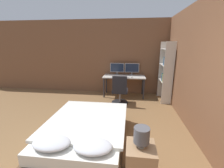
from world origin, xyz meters
TOP-DOWN VIEW (x-y plane):
  - wall_back at (0.00, 4.40)m, footprint 12.00×0.06m
  - wall_side_right at (1.90, 1.50)m, footprint 0.06×12.00m
  - bed at (-0.22, 1.19)m, footprint 1.45×1.91m
  - nightstand at (0.74, 0.50)m, footprint 0.39×0.41m
  - bedside_lamp at (0.74, 0.50)m, footprint 0.21×0.21m
  - desk at (0.35, 4.01)m, footprint 1.48×0.64m
  - monitor_left at (0.08, 4.23)m, footprint 0.51×0.16m
  - monitor_right at (0.62, 4.23)m, footprint 0.51×0.16m
  - keyboard at (0.35, 3.79)m, footprint 0.36×0.13m
  - computer_mouse at (0.62, 3.79)m, footprint 0.07×0.05m
  - office_chair at (0.26, 3.21)m, footprint 0.52×0.52m
  - bookshelf at (1.70, 3.67)m, footprint 0.30×0.78m

SIDE VIEW (x-z plane):
  - bed at x=-0.22m, z-range -0.03..0.51m
  - nightstand at x=0.74m, z-range 0.00..0.54m
  - office_chair at x=0.26m, z-range -0.09..0.84m
  - desk at x=0.35m, z-range 0.28..1.01m
  - bedside_lamp at x=0.74m, z-range 0.57..0.84m
  - keyboard at x=0.35m, z-range 0.73..0.75m
  - computer_mouse at x=0.62m, z-range 0.73..0.77m
  - monitor_left at x=0.08m, z-range 0.76..1.20m
  - monitor_right at x=0.62m, z-range 0.76..1.20m
  - bookshelf at x=1.70m, z-range 0.07..1.98m
  - wall_back at x=0.00m, z-range 0.00..2.70m
  - wall_side_right at x=1.90m, z-range 0.00..2.70m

